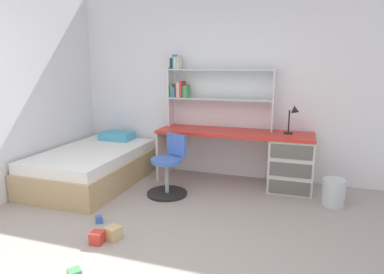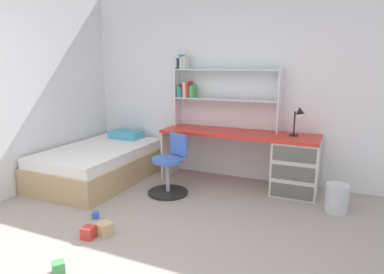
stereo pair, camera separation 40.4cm
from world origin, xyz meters
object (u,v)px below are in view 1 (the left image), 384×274
Objects in this scene: swivel_chair at (169,172)px; toy_block_blue_3 at (99,219)px; waste_bin at (334,192)px; toy_block_red_0 at (97,238)px; bookshelf_hutch at (206,87)px; toy_block_natural_2 at (113,233)px; bed_platform at (94,166)px; desk at (275,158)px; desk_lamp at (294,115)px.

toy_block_blue_3 is (-0.40, -0.99, -0.27)m from swivel_chair.
waste_bin reaches higher than toy_block_red_0.
bookshelf_hutch reaches higher than waste_bin.
swivel_chair is at bearing 86.82° from toy_block_natural_2.
toy_block_natural_2 is at bearing 46.47° from toy_block_red_0.
bed_platform reaches higher than toy_block_blue_3.
bed_platform is at bearing -150.78° from bookshelf_hutch.
toy_block_red_0 is (1.00, -1.42, -0.19)m from bed_platform.
toy_block_blue_3 is at bearing 142.05° from toy_block_natural_2.
bookshelf_hutch is 2.48m from toy_block_natural_2.
toy_block_red_0 is (-2.17, -1.63, -0.10)m from waste_bin.
desk is at bearing 13.92° from bed_platform.
toy_block_red_0 is (-1.45, -2.03, -0.36)m from desk.
swivel_chair is 6.65× the size of toy_block_red_0.
bookshelf_hutch is 2.35m from toy_block_blue_3.
desk_lamp is (1.24, -0.14, -0.34)m from bookshelf_hutch.
desk is 1.15× the size of bed_platform.
swivel_chair is 1.10m from toy_block_blue_3.
toy_block_natural_2 is (-0.31, -2.10, -1.27)m from bookshelf_hutch.
desk is 1.40× the size of bookshelf_hutch.
desk is 0.62m from desk_lamp.
desk_lamp is 1.08m from waste_bin.
toy_block_natural_2 is at bearing -143.70° from waste_bin.
bed_platform is at bearing 176.80° from swivel_chair.
bed_platform reaches higher than toy_block_natural_2.
bookshelf_hutch reaches higher than swivel_chair.
swivel_chair reaches higher than toy_block_red_0.
toy_block_red_0 is at bearing -133.53° from toy_block_natural_2.
toy_block_natural_2 is 0.42m from toy_block_blue_3.
desk is at bearing 54.35° from toy_block_red_0.
desk is 2.52m from toy_block_red_0.
swivel_chair is at bearing -172.13° from waste_bin.
bed_platform is (-1.41, -0.79, -1.09)m from bookshelf_hutch.
bookshelf_hutch is 1.30m from desk_lamp.
bookshelf_hutch is at bearing 169.98° from desk.
desk_lamp is 3.30× the size of toy_block_red_0.
desk is at bearing 151.11° from waste_bin.
desk_lamp reaches higher than toy_block_blue_3.
desk_lamp is at bearing 25.81° from swivel_chair.
bookshelf_hutch is 3.98× the size of desk_lamp.
bookshelf_hutch is at bearing 81.58° from toy_block_natural_2.
desk is at bearing 44.68° from toy_block_blue_3.
waste_bin is 4.53× the size of toy_block_blue_3.
swivel_chair reaches higher than waste_bin.
swivel_chair is 0.42× the size of bed_platform.
bed_platform is at bearing -176.20° from waste_bin.
desk is at bearing -167.56° from desk_lamp.
bookshelf_hutch reaches higher than bed_platform.
bookshelf_hutch is 1.95m from bed_platform.
toy_block_natural_2 is at bearing -93.18° from swivel_chair.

